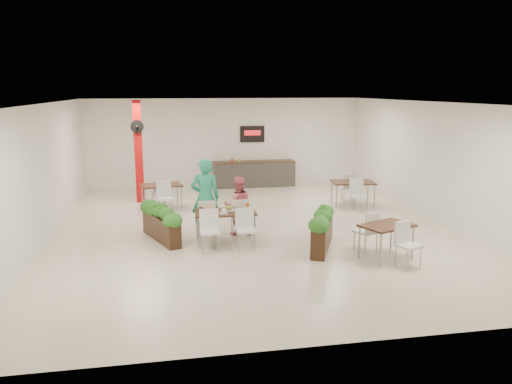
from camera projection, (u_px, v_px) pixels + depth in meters
ground at (254, 229)px, 12.80m from camera, size 12.00×12.00×0.00m
room_shell at (254, 152)px, 12.39m from camera, size 10.10×12.10×3.22m
red_column at (139, 151)px, 15.58m from camera, size 0.40×0.41×3.20m
service_counter at (254, 173)px, 18.32m from camera, size 3.00×0.64×2.20m
main_table at (225, 216)px, 11.56m from camera, size 1.42×1.65×0.92m
diner_man at (205, 198)px, 12.06m from camera, size 0.71×0.48×1.91m
diner_woman at (238, 206)px, 12.25m from camera, size 0.72×0.57×1.45m
planter_left at (161, 220)px, 11.79m from camera, size 0.93×1.75×0.96m
planter_right at (322, 227)px, 11.20m from camera, size 1.03×1.81×1.01m
side_table_a at (162, 188)px, 14.83m from camera, size 1.29×1.67×0.92m
side_table_b at (353, 185)px, 15.29m from camera, size 1.37×1.66×0.92m
side_table_c at (387, 231)px, 10.46m from camera, size 1.27×1.66×0.92m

